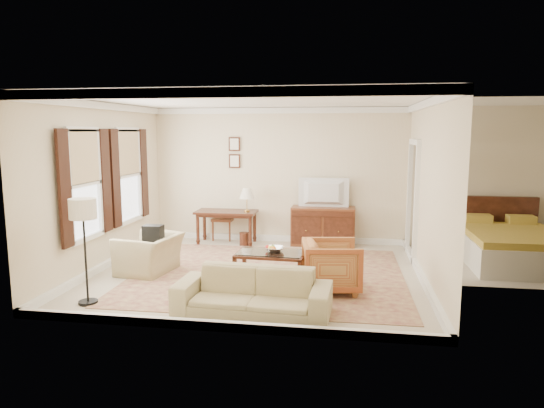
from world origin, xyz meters
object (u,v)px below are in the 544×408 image
(writing_desk, at_px, (226,216))
(coffee_table, at_px, (271,258))
(sideboard, at_px, (323,226))
(striped_armchair, at_px, (332,264))
(club_armchair, at_px, (149,247))
(sofa, at_px, (253,285))
(tv, at_px, (324,184))

(writing_desk, relative_size, coffee_table, 1.14)
(sideboard, height_order, coffee_table, sideboard)
(writing_desk, bearing_deg, striped_armchair, -50.49)
(sideboard, xyz_separation_m, coffee_table, (-0.71, -2.57, -0.05))
(coffee_table, xyz_separation_m, club_armchair, (-2.11, 0.10, 0.08))
(sideboard, height_order, striped_armchair, striped_armchair)
(striped_armchair, bearing_deg, sofa, 129.30)
(writing_desk, distance_m, club_armchair, 2.46)
(writing_desk, xyz_separation_m, sideboard, (2.06, 0.14, -0.19))
(coffee_table, bearing_deg, striped_armchair, -22.31)
(sideboard, distance_m, club_armchair, 3.75)
(tv, bearing_deg, sofa, 80.11)
(tv, relative_size, coffee_table, 0.89)
(writing_desk, distance_m, tv, 2.19)
(sideboard, height_order, tv, tv)
(tv, xyz_separation_m, sofa, (-0.71, -4.06, -0.92))
(tv, distance_m, club_armchair, 3.84)
(tv, relative_size, club_armchair, 1.00)
(tv, bearing_deg, coffee_table, 74.44)
(writing_desk, relative_size, sofa, 0.63)
(tv, height_order, coffee_table, tv)
(tv, xyz_separation_m, striped_armchair, (0.28, -2.96, -0.89))
(sideboard, xyz_separation_m, tv, (0.00, -0.02, 0.91))
(coffee_table, distance_m, striped_armchair, 1.08)
(tv, bearing_deg, writing_desk, 3.29)
(tv, xyz_separation_m, coffee_table, (-0.71, -2.55, -0.96))
(sideboard, relative_size, club_armchair, 1.32)
(writing_desk, xyz_separation_m, striped_armchair, (2.34, -2.84, -0.17))
(club_armchair, bearing_deg, sofa, 62.05)
(tv, bearing_deg, striped_armchair, 95.45)
(coffee_table, height_order, striped_armchair, striped_armchair)
(writing_desk, relative_size, tv, 1.29)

